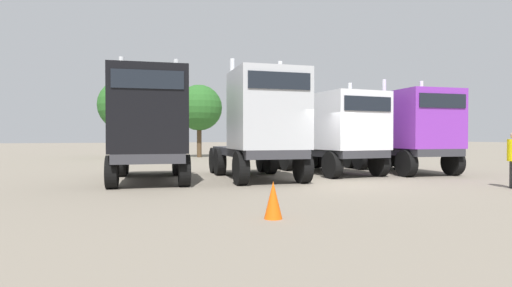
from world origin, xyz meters
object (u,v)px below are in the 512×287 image
at_px(semi_truck_silver, 263,124).
at_px(semi_truck_black, 149,125).
at_px(semi_truck_white, 339,133).
at_px(semi_truck_purple, 413,131).
at_px(traffic_cone_near, 273,200).

bearing_deg(semi_truck_silver, semi_truck_black, -93.46).
xyz_separation_m(semi_truck_white, semi_truck_purple, (3.21, -0.75, 0.09)).
relative_size(semi_truck_black, traffic_cone_near, 8.87).
xyz_separation_m(semi_truck_black, semi_truck_purple, (11.00, -0.46, -0.15)).
bearing_deg(traffic_cone_near, semi_truck_white, 49.22).
distance_m(semi_truck_black, semi_truck_white, 7.80).
height_order(semi_truck_silver, semi_truck_white, semi_truck_silver).
bearing_deg(semi_truck_white, traffic_cone_near, -41.12).
xyz_separation_m(semi_truck_silver, semi_truck_white, (3.85, 0.92, -0.31)).
distance_m(semi_truck_white, traffic_cone_near, 9.78).
bearing_deg(semi_truck_black, semi_truck_silver, 88.87).
bearing_deg(semi_truck_silver, semi_truck_white, 109.11).
xyz_separation_m(semi_truck_black, semi_truck_silver, (3.94, -0.63, 0.06)).
relative_size(semi_truck_silver, semi_truck_purple, 1.00).
bearing_deg(traffic_cone_near, semi_truck_purple, 34.64).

